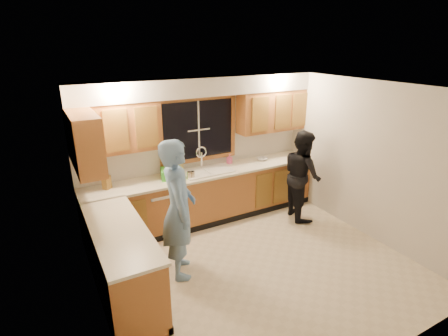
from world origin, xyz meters
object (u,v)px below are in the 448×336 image
at_px(sink, 207,175).
at_px(woman, 302,175).
at_px(man, 178,210).
at_px(dishwasher, 161,209).
at_px(bowl, 262,159).
at_px(stove, 133,289).
at_px(soap_bottle, 229,159).
at_px(knife_block, 107,182).
at_px(dish_crate, 171,173).

xyz_separation_m(sink, woman, (1.55, -0.68, -0.06)).
distance_m(sink, man, 1.55).
relative_size(dishwasher, woman, 0.51).
distance_m(dishwasher, bowl, 2.11).
relative_size(sink, dishwasher, 1.05).
bearing_deg(bowl, stove, -147.94).
xyz_separation_m(dishwasher, man, (-0.14, -1.18, 0.55)).
bearing_deg(sink, dishwasher, -179.01).
relative_size(woman, soap_bottle, 9.25).
bearing_deg(woman, knife_block, 91.37).
relative_size(man, knife_block, 9.16).
relative_size(sink, woman, 0.53).
bearing_deg(stove, dishwasher, 62.31).
height_order(woman, bowl, woman).
bearing_deg(knife_block, soap_bottle, -38.26).
bearing_deg(soap_bottle, dish_crate, -171.56).
relative_size(stove, dish_crate, 2.69).
xyz_separation_m(sink, dish_crate, (-0.63, 0.01, 0.13)).
height_order(sink, woman, woman).
xyz_separation_m(stove, soap_bottle, (2.36, 2.01, 0.56)).
bearing_deg(bowl, knife_block, 179.69).
bearing_deg(man, dish_crate, 0.16).
xyz_separation_m(dishwasher, dish_crate, (0.22, 0.03, 0.59)).
distance_m(stove, man, 1.15).
height_order(dishwasher, knife_block, knife_block).
height_order(dishwasher, woman, woman).
bearing_deg(dishwasher, man, -96.73).
height_order(man, woman, man).
xyz_separation_m(dishwasher, stove, (-0.95, -1.81, 0.04)).
bearing_deg(sink, man, -129.70).
distance_m(woman, knife_block, 3.30).
relative_size(sink, knife_block, 4.11).
xyz_separation_m(dish_crate, soap_bottle, (1.20, 0.18, 0.01)).
xyz_separation_m(man, dish_crate, (0.36, 1.20, 0.04)).
height_order(soap_bottle, bowl, soap_bottle).
relative_size(dishwasher, soap_bottle, 4.71).
bearing_deg(woman, bowl, 40.80).
distance_m(dishwasher, soap_bottle, 1.55).
bearing_deg(sink, woman, -23.73).
bearing_deg(bowl, dishwasher, -178.19).
relative_size(dishwasher, dish_crate, 2.45).
distance_m(dishwasher, knife_block, 1.01).
bearing_deg(man, dishwasher, 9.93).
relative_size(dish_crate, soap_bottle, 1.92).
height_order(stove, knife_block, knife_block).
bearing_deg(knife_block, dish_crate, -44.44).
bearing_deg(stove, knife_block, 85.51).
height_order(sink, dish_crate, sink).
bearing_deg(man, knife_block, 44.48).
distance_m(man, knife_block, 1.42).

